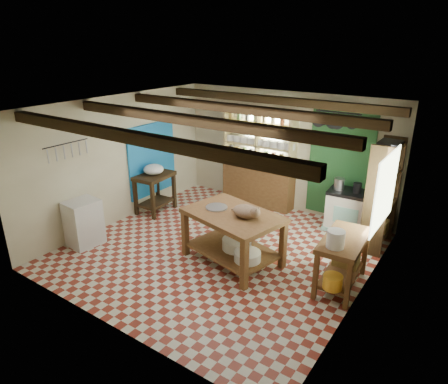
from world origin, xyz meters
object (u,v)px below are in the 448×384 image
Objects in this scene: work_table at (233,237)px; right_counter at (342,262)px; prep_table at (155,193)px; stove at (349,211)px; cat at (246,211)px; white_cabinet at (84,223)px.

work_table is 1.82m from right_counter.
work_table is at bearing -22.18° from prep_table.
stove is 1.89× the size of cat.
right_counter is (4.40, 1.38, -0.02)m from white_cabinet.
stove is 0.98× the size of white_cabinet.
stove is 2.06m from right_counter.
stove is at bearing 45.27° from white_cabinet.
prep_table is (-3.83, -1.50, 0.02)m from stove.
right_counter is at bearing -78.79° from stove.
work_table is at bearing 26.18° from white_cabinet.
prep_table is at bearing 169.66° from right_counter.
right_counter is (1.79, 0.32, -0.03)m from work_table.
prep_table is 1.93× the size of cat.
white_cabinet is (-2.61, -1.06, -0.02)m from work_table.
white_cabinet is (-0.02, -1.87, -0.00)m from prep_table.
work_table is 1.83× the size of prep_table.
cat is (0.25, -0.01, 0.55)m from work_table.
work_table is 2.81m from white_cabinet.
cat is at bearing -20.79° from prep_table.
stove is at bearing 74.09° from work_table.
work_table is 1.88× the size of stove.
white_cabinet is 4.61m from right_counter.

